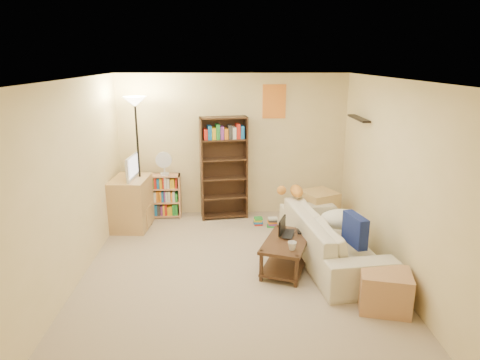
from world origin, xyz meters
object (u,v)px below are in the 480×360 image
object	(u,v)px
mug	(292,246)
end_cabinet	(385,291)
tv_stand	(131,203)
desk_fan	(164,162)
television	(129,167)
floor_lamp	(136,124)
sofa	(331,237)
short_bookshelf	(163,196)
coffee_table	(286,250)
side_table	(319,208)
laptop	(292,235)
tall_bookshelf	(224,166)
tabby_cat	(294,191)

from	to	relation	value
mug	end_cabinet	world-z (taller)	mug
tv_stand	desk_fan	distance (m)	0.88
television	end_cabinet	xyz separation A→B (m)	(3.35, -2.57, -0.81)
floor_lamp	end_cabinet	distance (m)	4.43
sofa	short_bookshelf	size ratio (longest dim) A/B	3.06
mug	coffee_table	bearing A→B (deg)	95.22
floor_lamp	side_table	world-z (taller)	floor_lamp
laptop	desk_fan	world-z (taller)	desk_fan
tall_bookshelf	floor_lamp	distance (m)	1.63
short_bookshelf	sofa	bearing A→B (deg)	-36.18
laptop	short_bookshelf	xyz separation A→B (m)	(-2.00, 1.91, -0.05)
tabby_cat	end_cabinet	distance (m)	2.27
laptop	tall_bookshelf	bearing A→B (deg)	41.15
coffee_table	tv_stand	xyz separation A→B (m)	(-2.37, 1.59, 0.15)
tabby_cat	end_cabinet	size ratio (longest dim) A/B	0.97
tv_stand	end_cabinet	bearing A→B (deg)	-33.43
tall_bookshelf	end_cabinet	xyz separation A→B (m)	(1.81, -2.97, -0.72)
short_bookshelf	end_cabinet	distance (m)	4.19
mug	side_table	world-z (taller)	side_table
tall_bookshelf	tabby_cat	bearing A→B (deg)	-47.91
tabby_cat	tv_stand	xyz separation A→B (m)	(-2.63, 0.48, -0.33)
sofa	television	size ratio (longest dim) A/B	3.54
laptop	desk_fan	distance (m)	2.77
mug	television	world-z (taller)	television
sofa	coffee_table	bearing A→B (deg)	104.88
tabby_cat	television	bearing A→B (deg)	169.59
coffee_table	floor_lamp	size ratio (longest dim) A/B	0.50
laptop	side_table	xyz separation A→B (m)	(0.68, 1.44, -0.14)
short_bookshelf	end_cabinet	bearing A→B (deg)	-47.97
tv_stand	sofa	bearing A→B (deg)	-19.34
tall_bookshelf	side_table	size ratio (longest dim) A/B	3.04
tabby_cat	short_bookshelf	bearing A→B (deg)	156.38
side_table	end_cabinet	size ratio (longest dim) A/B	1.08
coffee_table	end_cabinet	size ratio (longest dim) A/B	1.98
sofa	mug	distance (m)	0.87
sofa	tall_bookshelf	world-z (taller)	tall_bookshelf
laptop	television	size ratio (longest dim) A/B	0.57
desk_fan	mug	bearing A→B (deg)	-50.71
end_cabinet	laptop	bearing A→B (deg)	128.28
mug	floor_lamp	distance (m)	3.26
sofa	short_bookshelf	bearing A→B (deg)	47.76
mug	tv_stand	bearing A→B (deg)	141.79
side_table	end_cabinet	bearing A→B (deg)	-85.41
side_table	tabby_cat	bearing A→B (deg)	-137.37
sofa	tabby_cat	world-z (taller)	tabby_cat
sofa	tabby_cat	xyz separation A→B (m)	(-0.41, 0.83, 0.42)
mug	end_cabinet	size ratio (longest dim) A/B	0.27
tabby_cat	tall_bookshelf	xyz separation A→B (m)	(-1.09, 0.89, 0.19)
mug	tv_stand	distance (m)	3.06
side_table	television	bearing A→B (deg)	179.83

